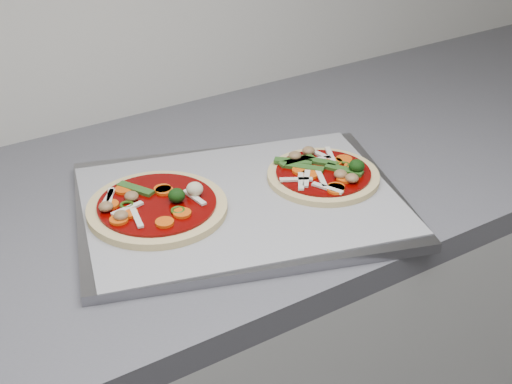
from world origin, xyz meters
TOP-DOWN VIEW (x-y plane):
  - baking_tray at (0.50, 1.22)m, footprint 0.54×0.47m
  - parchment at (0.50, 1.22)m, footprint 0.51×0.43m
  - pizza_left at (0.38, 1.25)m, footprint 0.21×0.21m
  - pizza_right at (0.63, 1.20)m, footprint 0.23×0.23m

SIDE VIEW (x-z plane):
  - baking_tray at x=0.50m, z-range 0.90..0.92m
  - parchment at x=0.50m, z-range 0.92..0.92m
  - pizza_right at x=0.63m, z-range 0.91..0.94m
  - pizza_left at x=0.38m, z-range 0.91..0.94m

